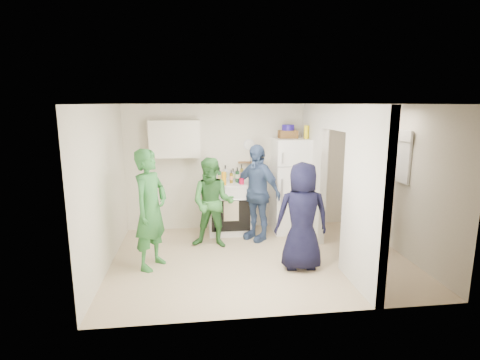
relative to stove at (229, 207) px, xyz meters
name	(u,v)px	position (x,y,z in m)	size (l,w,h in m)	color
floor	(261,259)	(0.38, -1.37, -0.50)	(4.80, 4.80, 0.00)	#C5B38A
wall_back	(246,167)	(0.38, 0.33, 0.75)	(4.80, 4.80, 0.00)	silver
wall_front	(288,216)	(0.38, -3.07, 0.75)	(4.80, 4.80, 0.00)	silver
wall_left	(104,189)	(-2.02, -1.37, 0.75)	(3.40, 3.40, 0.00)	silver
wall_right	(404,181)	(2.78, -1.37, 0.75)	(3.40, 3.40, 0.00)	silver
ceiling	(262,104)	(0.38, -1.37, 2.00)	(4.80, 4.80, 0.00)	white
partition_pier_back	(313,171)	(1.58, -0.27, 0.75)	(0.12, 1.20, 2.50)	silver
partition_pier_front	(365,200)	(1.58, -2.47, 0.75)	(0.12, 1.20, 2.50)	silver
partition_header	(338,117)	(1.58, -1.37, 1.80)	(0.12, 1.00, 0.40)	silver
stove	(229,207)	(0.00, 0.00, 0.00)	(0.84, 0.70, 1.01)	white
upper_cabinet	(175,139)	(-1.02, 0.15, 1.35)	(0.95, 0.34, 0.70)	silver
fridge	(292,185)	(1.25, -0.03, 0.42)	(0.76, 0.74, 1.85)	white
wicker_basket	(288,134)	(1.15, 0.02, 1.42)	(0.35, 0.25, 0.15)	brown
blue_bowl	(288,127)	(1.15, 0.02, 1.55)	(0.24, 0.24, 0.11)	navy
yellow_cup_stack_top	(306,132)	(1.47, -0.13, 1.47)	(0.09, 0.09, 0.25)	yellow
wall_clock	(249,145)	(0.43, 0.31, 1.20)	(0.22, 0.22, 0.03)	white
spice_shelf	(247,162)	(0.38, 0.28, 0.85)	(0.35, 0.08, 0.03)	olive
nook_window	(398,155)	(2.76, -1.17, 1.15)	(0.03, 0.70, 0.80)	black
nook_window_frame	(398,155)	(2.75, -1.17, 1.15)	(0.04, 0.76, 0.86)	white
nook_valance	(398,135)	(2.72, -1.17, 1.50)	(0.04, 0.82, 0.18)	white
yellow_cup_stack_stove	(224,178)	(-0.12, -0.22, 0.63)	(0.09, 0.09, 0.25)	orange
red_cup	(242,181)	(0.22, -0.20, 0.56)	(0.09, 0.09, 0.12)	#B30B33
person_green_left	(151,209)	(-1.34, -1.45, 0.42)	(0.68, 0.44, 1.85)	#317930
person_green_center	(213,203)	(-0.36, -0.72, 0.30)	(0.78, 0.60, 1.60)	#418A3C
person_denim	(256,193)	(0.46, -0.43, 0.39)	(1.05, 0.44, 1.79)	#384A7C
person_navy	(302,216)	(0.94, -1.78, 0.33)	(0.81, 0.53, 1.66)	black
person_nook	(361,208)	(2.10, -1.31, 0.29)	(1.02, 0.59, 1.58)	black
bottle_a	(215,173)	(-0.27, 0.13, 0.67)	(0.06, 0.06, 0.33)	olive
bottle_b	(219,175)	(-0.19, -0.07, 0.66)	(0.06, 0.06, 0.31)	#1E5A2B
bottle_c	(225,173)	(-0.06, 0.14, 0.66)	(0.08, 0.08, 0.32)	#B8BBC7
bottle_d	(231,176)	(0.04, -0.06, 0.63)	(0.06, 0.06, 0.26)	brown
bottle_e	(233,174)	(0.10, 0.17, 0.62)	(0.07, 0.07, 0.24)	#8D939D
bottle_f	(237,175)	(0.16, 0.00, 0.65)	(0.08, 0.08, 0.30)	#163D21
bottle_g	(242,173)	(0.26, 0.13, 0.67)	(0.06, 0.06, 0.33)	olive
bottle_h	(213,176)	(-0.32, -0.10, 0.66)	(0.07, 0.07, 0.31)	silver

